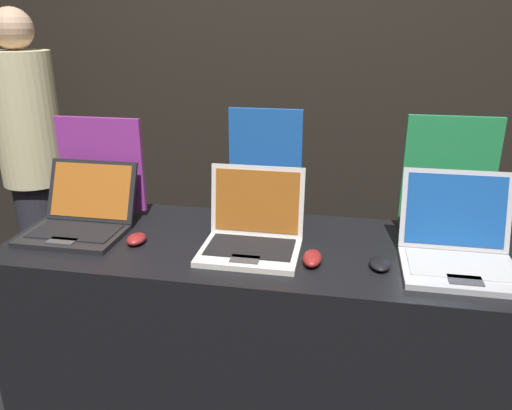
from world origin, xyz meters
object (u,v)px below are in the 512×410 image
(promo_stand_front, at_px, (102,169))
(mouse_back, at_px, (380,264))
(promo_stand_back, at_px, (448,178))
(laptop_front, at_px, (81,217))
(mouse_middle, at_px, (312,258))
(person_bystander, at_px, (34,170))
(mouse_front, at_px, (136,239))
(laptop_middle, at_px, (253,232))
(laptop_back, at_px, (458,246))
(promo_stand_middle, at_px, (265,169))

(promo_stand_front, bearing_deg, mouse_back, -15.15)
(promo_stand_front, xyz_separation_m, promo_stand_back, (1.37, 0.07, 0.02))
(laptop_front, relative_size, mouse_back, 3.43)
(promo_stand_front, xyz_separation_m, mouse_middle, (0.90, -0.32, -0.17))
(person_bystander, bearing_deg, mouse_back, -23.59)
(mouse_front, xyz_separation_m, person_bystander, (-0.89, 0.74, 0.01))
(laptop_middle, relative_size, laptop_back, 0.94)
(promo_stand_front, bearing_deg, promo_stand_back, 2.74)
(laptop_front, relative_size, mouse_front, 3.88)
(mouse_back, distance_m, person_bystander, 1.92)
(mouse_back, bearing_deg, promo_stand_front, 164.85)
(promo_stand_middle, bearing_deg, mouse_back, -37.31)
(mouse_middle, relative_size, laptop_back, 0.32)
(promo_stand_back, bearing_deg, laptop_back, -90.00)
(promo_stand_front, relative_size, person_bystander, 0.24)
(promo_stand_front, height_order, laptop_middle, promo_stand_front)
(mouse_front, distance_m, promo_stand_middle, 0.56)
(laptop_middle, height_order, promo_stand_back, promo_stand_back)
(laptop_middle, bearing_deg, person_bystander, 152.09)
(promo_stand_front, distance_m, promo_stand_back, 1.37)
(mouse_back, relative_size, promo_stand_back, 0.24)
(promo_stand_front, relative_size, mouse_back, 3.84)
(laptop_front, xyz_separation_m, promo_stand_middle, (0.68, 0.24, 0.16))
(mouse_middle, bearing_deg, person_bystander, 153.07)
(promo_stand_front, height_order, laptop_back, promo_stand_front)
(mouse_middle, bearing_deg, promo_stand_back, 38.97)
(promo_stand_front, xyz_separation_m, laptop_middle, (0.68, -0.23, -0.13))
(laptop_middle, relative_size, person_bystander, 0.20)
(promo_stand_middle, relative_size, person_bystander, 0.27)
(mouse_middle, height_order, promo_stand_middle, promo_stand_middle)
(mouse_front, height_order, laptop_middle, laptop_middle)
(laptop_middle, height_order, promo_stand_middle, promo_stand_middle)
(laptop_front, relative_size, promo_stand_middle, 0.79)
(laptop_front, height_order, promo_stand_front, promo_stand_front)
(mouse_middle, xyz_separation_m, promo_stand_back, (0.47, 0.38, 0.19))
(mouse_front, height_order, mouse_back, mouse_front)
(mouse_middle, xyz_separation_m, laptop_back, (0.47, 0.08, 0.05))
(laptop_back, distance_m, promo_stand_back, 0.33)
(promo_stand_middle, relative_size, promo_stand_back, 1.02)
(laptop_front, xyz_separation_m, promo_stand_front, (-0.00, 0.20, 0.14))
(laptop_back, bearing_deg, promo_stand_middle, 159.03)
(laptop_front, distance_m, mouse_middle, 0.91)
(laptop_middle, bearing_deg, mouse_front, -174.86)
(laptop_middle, relative_size, promo_stand_back, 0.77)
(laptop_front, height_order, mouse_middle, laptop_front)
(promo_stand_back, bearing_deg, mouse_middle, -141.03)
(person_bystander, bearing_deg, mouse_front, -39.51)
(promo_stand_front, height_order, person_bystander, person_bystander)
(laptop_front, bearing_deg, person_bystander, 133.71)
(mouse_middle, height_order, mouse_back, mouse_middle)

